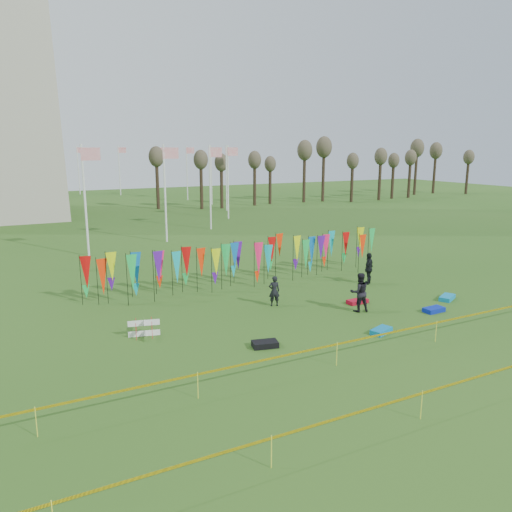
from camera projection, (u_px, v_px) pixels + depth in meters
name	position (u px, v px, depth m)	size (l,w,h in m)	color
ground	(335.00, 334.00, 21.25)	(160.00, 160.00, 0.00)	#275116
banner_row	(250.00, 257.00, 28.56)	(18.64, 0.64, 2.52)	black
caution_tape_near	(372.00, 338.00, 18.71)	(26.00, 0.02, 0.90)	yellow
caution_tape_far	(462.00, 383.00, 15.13)	(26.00, 0.02, 0.90)	yellow
tree_line	(336.00, 158.00, 72.45)	(53.92, 1.92, 7.84)	#382B1C
box_kite	(144.00, 328.00, 20.83)	(0.67, 0.67, 0.74)	red
person_left	(274.00, 291.00, 24.80)	(0.56, 0.41, 1.54)	black
person_mid	(359.00, 292.00, 23.94)	(0.93, 0.57, 1.91)	black
person_right	(369.00, 268.00, 28.76)	(1.09, 0.62, 1.86)	black
kite_bag_turquoise	(381.00, 331.00, 21.28)	(1.05, 0.52, 0.21)	#0C7BB6
kite_bag_blue	(434.00, 310.00, 24.03)	(1.04, 0.54, 0.22)	#0A23AF
kite_bag_red	(357.00, 301.00, 25.35)	(1.10, 0.50, 0.20)	#B20B22
kite_bag_black	(265.00, 344.00, 19.81)	(1.01, 0.59, 0.23)	black
kite_bag_teal	(447.00, 298.00, 25.95)	(1.14, 0.55, 0.22)	#0E89C7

